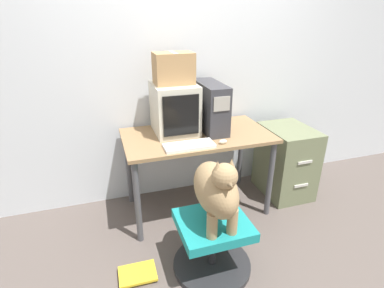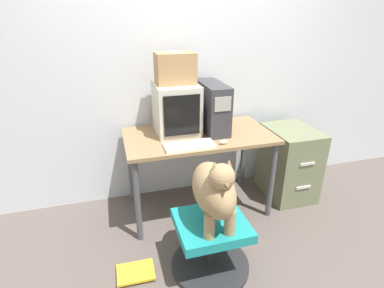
# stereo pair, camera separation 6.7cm
# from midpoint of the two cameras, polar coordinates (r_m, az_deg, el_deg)

# --- Properties ---
(ground_plane) EXTENTS (12.00, 12.00, 0.00)m
(ground_plane) POSITION_cam_midpoint_polar(r_m,az_deg,el_deg) (2.74, 4.05, -15.92)
(ground_plane) COLOR #564C47
(wall_back) EXTENTS (8.00, 0.05, 2.60)m
(wall_back) POSITION_cam_midpoint_polar(r_m,az_deg,el_deg) (2.87, -0.47, 14.80)
(wall_back) COLOR silver
(wall_back) RESTS_ON ground_plane
(desk) EXTENTS (1.29, 0.70, 0.77)m
(desk) POSITION_cam_midpoint_polar(r_m,az_deg,el_deg) (2.67, 1.94, -0.05)
(desk) COLOR olive
(desk) RESTS_ON ground_plane
(crt_monitor) EXTENTS (0.36, 0.43, 0.43)m
(crt_monitor) POSITION_cam_midpoint_polar(r_m,az_deg,el_deg) (2.63, -2.31, 6.83)
(crt_monitor) COLOR beige
(crt_monitor) RESTS_ON desk
(pc_tower) EXTENTS (0.19, 0.50, 0.42)m
(pc_tower) POSITION_cam_midpoint_polar(r_m,az_deg,el_deg) (2.68, 4.58, 7.05)
(pc_tower) COLOR #333338
(pc_tower) RESTS_ON desk
(keyboard) EXTENTS (0.40, 0.17, 0.03)m
(keyboard) POSITION_cam_midpoint_polar(r_m,az_deg,el_deg) (2.37, 0.31, -0.26)
(keyboard) COLOR silver
(keyboard) RESTS_ON desk
(computer_mouse) EXTENTS (0.07, 0.04, 0.04)m
(computer_mouse) POSITION_cam_midpoint_polar(r_m,az_deg,el_deg) (2.44, 6.81, 0.37)
(computer_mouse) COLOR beige
(computer_mouse) RESTS_ON desk
(office_chair) EXTENTS (0.58, 0.58, 0.42)m
(office_chair) POSITION_cam_midpoint_polar(r_m,az_deg,el_deg) (2.28, 4.47, -18.51)
(office_chair) COLOR #262628
(office_chair) RESTS_ON ground_plane
(dog) EXTENTS (0.25, 0.49, 0.54)m
(dog) POSITION_cam_midpoint_polar(r_m,az_deg,el_deg) (1.96, 5.27, -8.65)
(dog) COLOR #9E7F56
(dog) RESTS_ON office_chair
(filing_cabinet) EXTENTS (0.43, 0.57, 0.71)m
(filing_cabinet) POSITION_cam_midpoint_polar(r_m,az_deg,el_deg) (3.20, 18.47, -3.36)
(filing_cabinet) COLOR #6B7251
(filing_cabinet) RESTS_ON ground_plane
(cardboard_box) EXTENTS (0.32, 0.22, 0.26)m
(cardboard_box) POSITION_cam_midpoint_polar(r_m,az_deg,el_deg) (2.55, -2.46, 14.22)
(cardboard_box) COLOR #A87F51
(cardboard_box) RESTS_ON crt_monitor
(book_stack_floor) EXTENTS (0.27, 0.21, 0.04)m
(book_stack_floor) POSITION_cam_midpoint_polar(r_m,az_deg,el_deg) (2.39, -9.91, -23.00)
(book_stack_floor) COLOR gold
(book_stack_floor) RESTS_ON ground_plane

